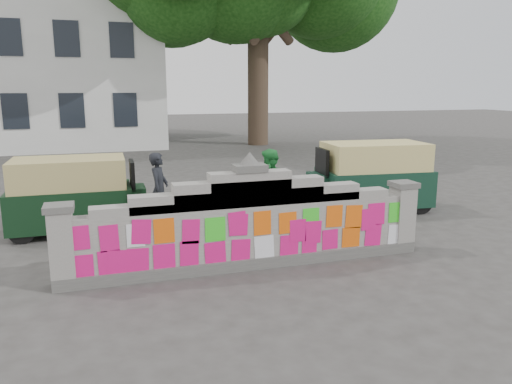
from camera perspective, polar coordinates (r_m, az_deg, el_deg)
ground at (r=8.79m, az=-0.71°, el=-8.51°), size 100.00×100.00×0.00m
parapet_wall at (r=8.55m, az=-0.71°, el=-3.81°), size 6.48×0.44×2.01m
building at (r=30.22m, az=-27.19°, el=12.43°), size 16.00×10.00×8.90m
cyclist_bike at (r=10.54m, az=-10.89°, el=-2.69°), size 1.80×1.22×0.90m
cyclist_rider at (r=10.47m, az=-10.95°, el=-1.04°), size 0.55×0.65×1.52m
pedestrian at (r=11.13m, az=1.66°, el=0.49°), size 0.91×1.02×1.73m
rickshaw_left at (r=11.29m, az=-20.04°, el=-0.23°), size 2.91×1.38×1.60m
rickshaw_right at (r=12.80m, az=13.00°, el=1.82°), size 3.16×1.69×1.72m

